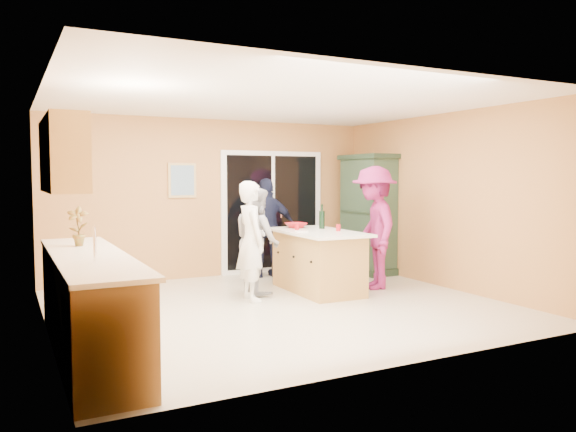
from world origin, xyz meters
name	(u,v)px	position (x,y,z in m)	size (l,w,h in m)	color
floor	(281,306)	(0.00, 0.00, 0.00)	(5.50, 5.50, 0.00)	beige
ceiling	(281,101)	(0.00, 0.00, 2.60)	(5.50, 5.00, 0.10)	white
wall_back	(214,198)	(0.00, 2.50, 1.30)	(5.50, 0.10, 2.60)	#EAAD60
wall_front	(408,218)	(0.00, -2.50, 1.30)	(5.50, 0.10, 2.60)	#EAAD60
wall_left	(44,211)	(-2.75, 0.00, 1.30)	(0.10, 5.00, 2.60)	#EAAD60
wall_right	(447,201)	(2.75, 0.00, 1.30)	(0.10, 5.00, 2.60)	#EAAD60
left_cabinet_run	(91,308)	(-2.45, -1.05, 0.46)	(0.65, 3.05, 1.24)	tan
upper_cabinets	(63,155)	(-2.58, -0.20, 1.88)	(0.35, 1.60, 0.75)	tan
sliding_door	(273,212)	(1.05, 2.46, 1.05)	(1.90, 0.07, 2.10)	white
framed_picture	(182,180)	(-0.55, 2.48, 1.60)	(0.46, 0.04, 0.56)	tan
kitchen_island	(318,263)	(0.90, 0.62, 0.41)	(0.95, 1.69, 0.88)	tan
green_hutch	(368,215)	(2.49, 1.65, 0.99)	(0.58, 1.11, 2.04)	#1F3221
woman_white	(251,241)	(-0.19, 0.51, 0.80)	(0.58, 0.38, 1.60)	white
woman_grey	(257,240)	(0.07, 0.91, 0.76)	(0.74, 0.58, 1.52)	#B0B0B2
woman_navy	(267,228)	(0.75, 2.03, 0.82)	(0.96, 0.40, 1.63)	#161732
woman_magenta	(374,227)	(1.76, 0.44, 0.91)	(1.17, 0.67, 1.81)	#9A2163
serving_bowl	(296,225)	(0.84, 1.19, 0.92)	(0.32, 0.32, 0.08)	#AC131B
tulip_vase	(78,226)	(-2.45, -0.22, 1.15)	(0.22, 0.15, 0.41)	#B22F11
tumbler_near	(338,228)	(1.13, 0.44, 0.93)	(0.07, 0.07, 0.10)	#AC131B
tumbler_far	(297,227)	(0.70, 0.89, 0.93)	(0.07, 0.07, 0.10)	#AC131B
wine_bottle	(322,219)	(1.11, 0.88, 1.02)	(0.08, 0.08, 0.37)	black
white_plate	(302,231)	(0.64, 0.63, 0.89)	(0.19, 0.19, 0.01)	white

